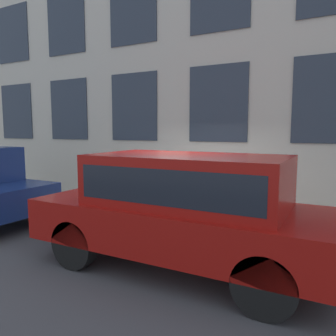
# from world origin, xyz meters

# --- Properties ---
(ground_plane) EXTENTS (80.00, 80.00, 0.00)m
(ground_plane) POSITION_xyz_m (0.00, 0.00, 0.00)
(ground_plane) COLOR #47474C
(sidewalk) EXTENTS (2.37, 60.00, 0.12)m
(sidewalk) POSITION_xyz_m (1.19, 0.00, 0.06)
(sidewalk) COLOR #A8A093
(sidewalk) RESTS_ON ground_plane
(building_facade) EXTENTS (0.33, 40.00, 10.12)m
(building_facade) POSITION_xyz_m (2.52, -0.00, 5.05)
(building_facade) COLOR beige
(building_facade) RESTS_ON ground_plane
(fire_hydrant) EXTENTS (0.35, 0.46, 0.74)m
(fire_hydrant) POSITION_xyz_m (0.55, 0.26, 0.50)
(fire_hydrant) COLOR #2D7260
(fire_hydrant) RESTS_ON sidewalk
(person) EXTENTS (0.26, 0.17, 1.09)m
(person) POSITION_xyz_m (0.68, 0.80, 0.78)
(person) COLOR #726651
(person) RESTS_ON sidewalk
(parked_truck_red_near) EXTENTS (1.89, 4.99, 1.90)m
(parked_truck_red_near) POSITION_xyz_m (-1.10, -0.68, 1.10)
(parked_truck_red_near) COLOR black
(parked_truck_red_near) RESTS_ON ground_plane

